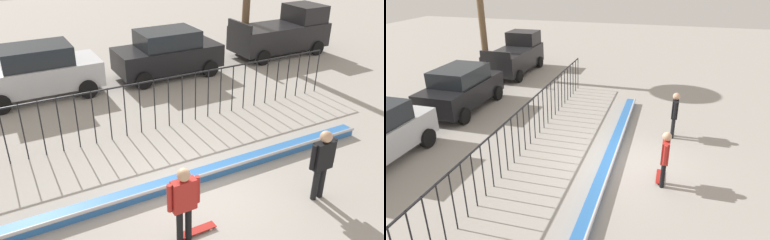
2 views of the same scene
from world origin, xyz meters
TOP-DOWN VIEW (x-y plane):
  - ground_plane at (0.00, 0.00)m, footprint 60.00×60.00m
  - bowl_coping_ledge at (0.00, 0.55)m, footprint 11.00×0.41m
  - perimeter_fence at (0.00, 3.55)m, footprint 14.04×0.04m
  - skateboarder at (-0.96, -1.18)m, footprint 0.69×0.26m
  - skateboard at (-0.61, -1.09)m, footprint 0.80×0.20m
  - camera_operator at (2.39, -1.38)m, footprint 0.71×0.27m
  - parked_car_silver at (-2.16, 7.91)m, footprint 4.30×2.12m
  - parked_car_black at (2.87, 7.76)m, footprint 4.30×2.12m
  - pickup_truck at (9.01, 7.93)m, footprint 4.70×2.12m

SIDE VIEW (x-z plane):
  - ground_plane at x=0.00m, z-range 0.00..0.00m
  - skateboard at x=-0.61m, z-range 0.02..0.10m
  - bowl_coping_ledge at x=0.00m, z-range -0.01..0.25m
  - parked_car_silver at x=-2.16m, z-range 0.02..1.92m
  - parked_car_black at x=2.87m, z-range 0.02..1.92m
  - perimeter_fence at x=0.00m, z-range 0.20..1.82m
  - skateboarder at x=-0.96m, z-range 0.17..1.89m
  - pickup_truck at x=9.01m, z-range -0.08..2.16m
  - camera_operator at x=2.39m, z-range 0.17..1.92m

